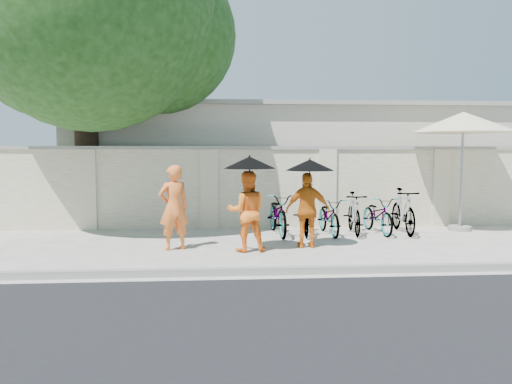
{
  "coord_description": "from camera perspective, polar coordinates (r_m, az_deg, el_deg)",
  "views": [
    {
      "loc": [
        -0.75,
        -9.47,
        1.97
      ],
      "look_at": [
        0.02,
        0.96,
        1.1
      ],
      "focal_mm": 35.0,
      "sensor_mm": 36.0,
      "label": 1
    }
  ],
  "objects": [
    {
      "name": "compound_wall",
      "position": [
        12.83,
        3.62,
        0.42
      ],
      "size": [
        20.0,
        0.3,
        2.0
      ],
      "primitive_type": "cube",
      "color": "silver",
      "rests_on": "ground"
    },
    {
      "name": "bike_0",
      "position": [
        11.67,
        2.58,
        -2.51
      ],
      "size": [
        0.78,
        1.92,
        0.99
      ],
      "primitive_type": "imported",
      "rotation": [
        0.0,
        0.0,
        0.07
      ],
      "color": "#989898",
      "rests_on": "ground"
    },
    {
      "name": "bike_1",
      "position": [
        11.73,
        5.48,
        -2.34
      ],
      "size": [
        0.6,
        1.77,
        1.05
      ],
      "primitive_type": "imported",
      "rotation": [
        0.0,
        0.0,
        -0.06
      ],
      "color": "#989898",
      "rests_on": "ground"
    },
    {
      "name": "monk_center",
      "position": [
        9.72,
        -1.06,
        -2.22
      ],
      "size": [
        0.79,
        0.63,
        1.58
      ],
      "primitive_type": "imported",
      "rotation": [
        0.0,
        0.0,
        3.19
      ],
      "color": "orange",
      "rests_on": "ground"
    },
    {
      "name": "shade_tree",
      "position": [
        13.15,
        -17.82,
        18.3
      ],
      "size": [
        6.7,
        6.2,
        8.2
      ],
      "color": "#432E20",
      "rests_on": "ground"
    },
    {
      "name": "parasol_center",
      "position": [
        9.58,
        -0.74,
        3.39
      ],
      "size": [
        1.01,
        1.01,
        0.96
      ],
      "color": "black",
      "rests_on": "ground"
    },
    {
      "name": "building_behind",
      "position": [
        16.7,
        5.26,
        3.48
      ],
      "size": [
        14.0,
        6.0,
        3.2
      ],
      "primitive_type": "cube",
      "color": "beige",
      "rests_on": "ground"
    },
    {
      "name": "parasol_right",
      "position": [
        10.01,
        6.17,
        3.09
      ],
      "size": [
        0.98,
        0.98,
        0.93
      ],
      "color": "black",
      "rests_on": "ground"
    },
    {
      "name": "bike_3",
      "position": [
        11.98,
        11.13,
        -2.4
      ],
      "size": [
        0.65,
        1.69,
        0.99
      ],
      "primitive_type": "imported",
      "rotation": [
        0.0,
        0.0,
        -0.11
      ],
      "color": "#989898",
      "rests_on": "ground"
    },
    {
      "name": "monk_left",
      "position": [
        10.02,
        -9.38,
        -1.76
      ],
      "size": [
        0.73,
        0.62,
        1.69
      ],
      "primitive_type": "imported",
      "rotation": [
        0.0,
        0.0,
        3.57
      ],
      "color": "orange",
      "rests_on": "ground"
    },
    {
      "name": "monk_right",
      "position": [
        10.15,
        5.93,
        -2.09
      ],
      "size": [
        0.9,
        0.37,
        1.53
      ],
      "primitive_type": "imported",
      "rotation": [
        0.0,
        0.0,
        3.14
      ],
      "color": "orange",
      "rests_on": "ground"
    },
    {
      "name": "patio_umbrella",
      "position": [
        13.2,
        22.6,
        7.24
      ],
      "size": [
        3.2,
        3.2,
        2.91
      ],
      "rotation": [
        0.0,
        0.0,
        0.41
      ],
      "color": "gray",
      "rests_on": "ground"
    },
    {
      "name": "kerb",
      "position": [
        8.04,
        1.26,
        -9.0
      ],
      "size": [
        40.0,
        0.16,
        0.12
      ],
      "primitive_type": "cube",
      "color": "gray",
      "rests_on": "ground"
    },
    {
      "name": "ground",
      "position": [
        9.7,
        0.29,
        -6.96
      ],
      "size": [
        80.0,
        80.0,
        0.0
      ],
      "primitive_type": "plane",
      "color": "beige"
    },
    {
      "name": "bike_2",
      "position": [
        11.82,
        8.37,
        -2.76
      ],
      "size": [
        0.66,
        1.68,
        0.87
      ],
      "primitive_type": "imported",
      "rotation": [
        0.0,
        0.0,
        0.05
      ],
      "color": "#989898",
      "rests_on": "ground"
    },
    {
      "name": "bike_5",
      "position": [
        12.36,
        16.46,
        -2.1
      ],
      "size": [
        0.62,
        1.81,
        1.07
      ],
      "primitive_type": "imported",
      "rotation": [
        0.0,
        0.0,
        -0.06
      ],
      "color": "#989898",
      "rests_on": "ground"
    },
    {
      "name": "bike_4",
      "position": [
        12.21,
        13.76,
        -2.57
      ],
      "size": [
        0.74,
        1.73,
        0.88
      ],
      "primitive_type": "imported",
      "rotation": [
        0.0,
        0.0,
        0.09
      ],
      "color": "#989898",
      "rests_on": "ground"
    }
  ]
}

